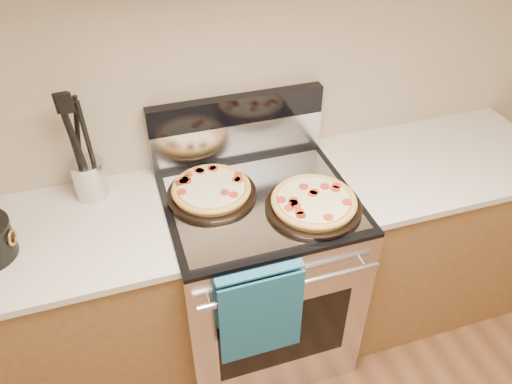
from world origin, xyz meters
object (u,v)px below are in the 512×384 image
object	(u,v)px
pepperoni_pizza_back	(211,190)
utensil_crock	(90,179)
pepperoni_pizza_front	(314,203)
range_body	(259,277)

from	to	relation	value
pepperoni_pizza_back	utensil_crock	bearing A→B (deg)	159.55
pepperoni_pizza_front	utensil_crock	bearing A→B (deg)	155.61
range_body	pepperoni_pizza_back	xyz separation A→B (m)	(-0.18, 0.07, 0.50)
pepperoni_pizza_back	utensil_crock	xyz separation A→B (m)	(-0.46, 0.17, 0.04)
pepperoni_pizza_front	utensil_crock	xyz separation A→B (m)	(-0.82, 0.37, 0.04)
range_body	pepperoni_pizza_back	bearing A→B (deg)	158.75
range_body	utensil_crock	xyz separation A→B (m)	(-0.64, 0.24, 0.54)
pepperoni_pizza_front	utensil_crock	size ratio (longest dim) A/B	2.29
range_body	pepperoni_pizza_front	bearing A→B (deg)	-35.84
pepperoni_pizza_back	pepperoni_pizza_front	xyz separation A→B (m)	(0.36, -0.20, 0.00)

